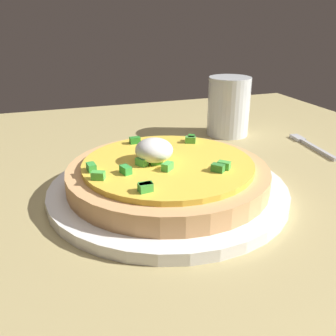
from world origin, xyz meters
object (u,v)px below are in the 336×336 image
pizza (167,173)px  fork (309,144)px  plate (168,189)px  cup_near (229,107)px

pizza → fork: bearing=108.4°
plate → pizza: 2.03cm
fork → pizza: bearing=115.0°
pizza → plate: bearing=77.0°
pizza → fork: (-8.70, 26.12, -2.39)cm
cup_near → pizza: bearing=-42.8°
plate → pizza: bearing=-103.0°
fork → plate: bearing=115.1°
plate → cup_near: cup_near is taller
plate → fork: size_ratio=2.30×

